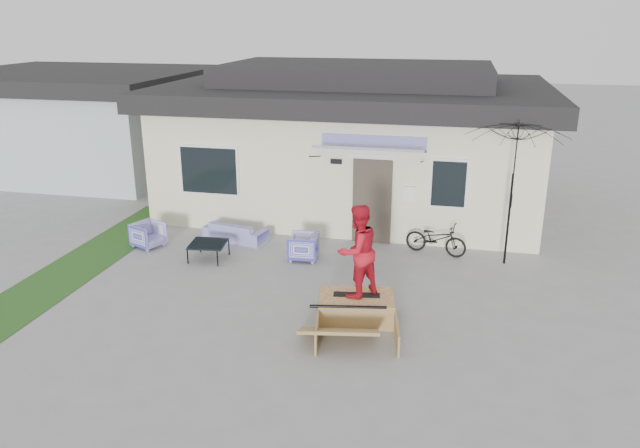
% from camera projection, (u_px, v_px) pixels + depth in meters
% --- Properties ---
extents(ground, '(90.00, 90.00, 0.00)m').
position_uv_depth(ground, '(283.00, 320.00, 11.42)').
color(ground, gray).
rests_on(ground, ground).
extents(grass_strip, '(1.40, 8.00, 0.01)m').
position_uv_depth(grass_strip, '(92.00, 257.00, 14.35)').
color(grass_strip, '#214A1A').
rests_on(grass_strip, ground).
extents(house, '(10.80, 8.49, 4.10)m').
position_uv_depth(house, '(356.00, 137.00, 18.18)').
color(house, beige).
rests_on(house, ground).
extents(neighbor_house, '(8.60, 7.60, 3.50)m').
position_uv_depth(neighbor_house, '(79.00, 119.00, 22.27)').
color(neighbor_house, '#A6B3BA').
rests_on(neighbor_house, ground).
extents(loveseat, '(1.67, 0.82, 0.63)m').
position_uv_depth(loveseat, '(236.00, 228.00, 15.36)').
color(loveseat, '#2C2DA2').
rests_on(loveseat, ground).
extents(armchair_left, '(0.81, 0.83, 0.67)m').
position_uv_depth(armchair_left, '(148.00, 234.00, 14.92)').
color(armchair_left, '#2C2DA2').
rests_on(armchair_left, ground).
extents(armchair_right, '(0.66, 0.70, 0.67)m').
position_uv_depth(armchair_right, '(303.00, 245.00, 14.15)').
color(armchair_right, '#2C2DA2').
rests_on(armchair_right, ground).
extents(coffee_table, '(0.90, 0.90, 0.40)m').
position_uv_depth(coffee_table, '(209.00, 251.00, 14.19)').
color(coffee_table, black).
rests_on(coffee_table, ground).
extents(bicycle, '(1.54, 0.85, 0.94)m').
position_uv_depth(bicycle, '(436.00, 235.00, 14.42)').
color(bicycle, black).
rests_on(bicycle, ground).
extents(patio_umbrella, '(2.62, 2.50, 2.20)m').
position_uv_depth(patio_umbrella, '(512.00, 189.00, 13.45)').
color(patio_umbrella, black).
rests_on(patio_umbrella, ground).
extents(skate_ramp, '(1.66, 2.03, 0.46)m').
position_uv_depth(skate_ramp, '(356.00, 308.00, 11.37)').
color(skate_ramp, olive).
rests_on(skate_ramp, ground).
extents(skateboard, '(0.87, 0.33, 0.05)m').
position_uv_depth(skateboard, '(357.00, 294.00, 11.34)').
color(skateboard, black).
rests_on(skateboard, skate_ramp).
extents(skater, '(1.04, 1.06, 1.72)m').
position_uv_depth(skater, '(358.00, 249.00, 11.05)').
color(skater, red).
rests_on(skater, skateboard).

